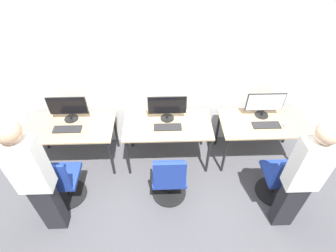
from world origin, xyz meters
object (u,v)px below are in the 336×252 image
object	(u,v)px
mouse_center	(186,128)
person_right	(303,177)
office_chair_center	(170,180)
person_left	(34,178)
mouse_left	(86,129)
keyboard_right	(266,125)
monitor_right	(265,104)
monitor_left	(68,108)
mouse_right	(285,124)
office_chair_right	(281,180)
monitor_center	(167,107)
keyboard_left	(67,129)
keyboard_center	(168,127)
office_chair_left	(62,183)

from	to	relation	value
mouse_center	person_right	size ratio (longest dim) A/B	0.05
mouse_center	office_chair_center	size ratio (longest dim) A/B	0.10
person_left	mouse_center	size ratio (longest dim) A/B	19.53
mouse_left	keyboard_right	distance (m)	2.55
office_chair_center	mouse_center	bearing A→B (deg)	67.81
monitor_right	keyboard_right	distance (m)	0.30
keyboard_right	person_right	size ratio (longest dim) A/B	0.23
mouse_center	keyboard_right	size ratio (longest dim) A/B	0.23
monitor_left	mouse_right	world-z (taller)	monitor_left
keyboard_right	office_chair_right	distance (m)	0.77
person_left	keyboard_right	distance (m)	3.02
keyboard_right	mouse_right	world-z (taller)	mouse_right
monitor_center	office_chair_right	distance (m)	1.81
keyboard_left	mouse_right	xyz separation A→B (m)	(3.07, -0.01, 0.01)
person_left	keyboard_right	size ratio (longest dim) A/B	4.48
keyboard_center	mouse_right	distance (m)	1.67
monitor_left	monitor_center	distance (m)	1.40
monitor_left	keyboard_right	size ratio (longest dim) A/B	1.40
mouse_left	monitor_center	size ratio (longest dim) A/B	0.16
mouse_right	monitor_right	bearing A→B (deg)	138.84
keyboard_right	mouse_right	size ratio (longest dim) A/B	4.36
office_chair_left	monitor_center	size ratio (longest dim) A/B	1.64
mouse_left	keyboard_right	size ratio (longest dim) A/B	0.23
keyboard_right	monitor_right	bearing A→B (deg)	90.00
mouse_left	mouse_center	world-z (taller)	same
monitor_center	keyboard_right	xyz separation A→B (m)	(1.40, -0.20, -0.20)
mouse_right	office_chair_right	world-z (taller)	office_chair_right
person_left	monitor_center	bearing A→B (deg)	39.75
monitor_center	keyboard_right	bearing A→B (deg)	-8.32
mouse_left	person_right	bearing A→B (deg)	-22.03
mouse_right	keyboard_left	bearing A→B (deg)	179.86
keyboard_right	monitor_left	bearing A→B (deg)	175.15
office_chair_right	keyboard_left	bearing A→B (deg)	166.72
monitor_center	mouse_center	size ratio (longest dim) A/B	6.08
person_left	person_right	bearing A→B (deg)	-0.93
person_left	keyboard_right	world-z (taller)	person_left
office_chair_left	office_chair_center	xyz separation A→B (m)	(1.41, -0.01, 0.00)
mouse_left	monitor_right	bearing A→B (deg)	5.16
mouse_left	person_left	distance (m)	1.06
monitor_center	person_right	bearing A→B (deg)	-41.11
mouse_left	person_left	bearing A→B (deg)	-106.53
monitor_left	mouse_center	world-z (taller)	monitor_left
office_chair_center	keyboard_left	bearing A→B (deg)	155.43
monitor_left	office_chair_right	size ratio (longest dim) A/B	0.61
office_chair_left	keyboard_right	size ratio (longest dim) A/B	2.28
monitor_left	mouse_center	distance (m)	1.69
keyboard_left	keyboard_right	bearing A→B (deg)	-0.10
keyboard_left	office_chair_center	distance (m)	1.59
mouse_left	keyboard_center	xyz separation A→B (m)	(1.15, 0.00, -0.01)
mouse_center	person_right	world-z (taller)	person_right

